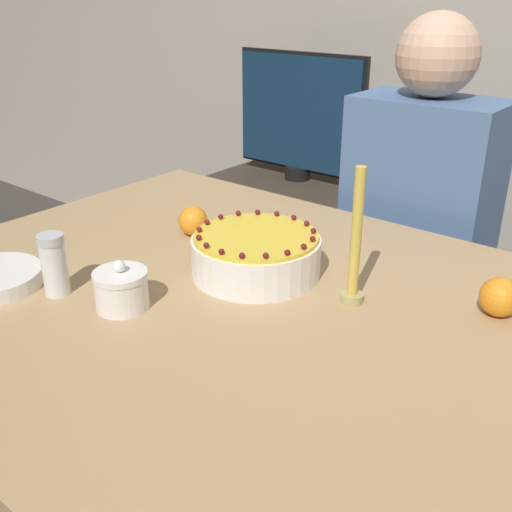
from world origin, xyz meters
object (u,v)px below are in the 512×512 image
object	(u,v)px
cake	(256,254)
tv_monitor	(300,115)
sugar_shaker	(54,264)
person_man_blue_shirt	(412,267)
sugar_bowl	(121,289)
candle	(355,250)

from	to	relation	value
cake	tv_monitor	xyz separation A→B (m)	(-0.59, 1.00, 0.07)
sugar_shaker	tv_monitor	bearing A→B (deg)	104.24
sugar_shaker	person_man_blue_shirt	size ratio (longest dim) A/B	0.10
sugar_bowl	sugar_shaker	xyz separation A→B (m)	(-0.15, -0.04, 0.03)
candle	tv_monitor	bearing A→B (deg)	129.69
person_man_blue_shirt	tv_monitor	distance (m)	0.81
candle	sugar_shaker	bearing A→B (deg)	-144.73
cake	candle	size ratio (longest dim) A/B	1.01
sugar_bowl	sugar_shaker	size ratio (longest dim) A/B	0.82
sugar_bowl	tv_monitor	xyz separation A→B (m)	(-0.48, 1.27, 0.07)
sugar_shaker	person_man_blue_shirt	bearing A→B (deg)	71.51
cake	sugar_bowl	world-z (taller)	cake
candle	person_man_blue_shirt	xyz separation A→B (m)	(-0.15, 0.64, -0.32)
candle	cake	bearing A→B (deg)	-175.36
sugar_shaker	candle	bearing A→B (deg)	35.27
sugar_shaker	tv_monitor	world-z (taller)	tv_monitor
cake	person_man_blue_shirt	distance (m)	0.71
candle	person_man_blue_shirt	distance (m)	0.73
sugar_shaker	sugar_bowl	bearing A→B (deg)	16.69
sugar_bowl	person_man_blue_shirt	distance (m)	0.98
sugar_shaker	candle	distance (m)	0.59
cake	candle	world-z (taller)	candle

